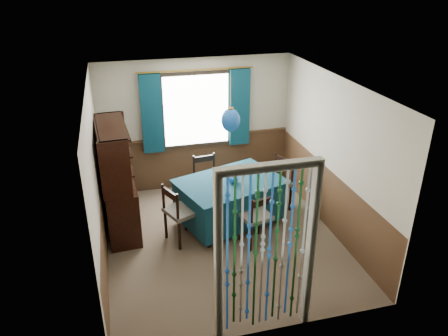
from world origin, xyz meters
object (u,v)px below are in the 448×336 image
object	(u,v)px
chair_far	(207,180)
pendant_lamp	(231,120)
sideboard	(118,195)
vase_sideboard	(119,166)
vase_table	(233,177)
chair_near	(256,217)
chair_left	(180,212)
bowl_shelf	(119,163)
dining_table	(230,199)
chair_right	(276,183)

from	to	relation	value
chair_far	pendant_lamp	distance (m)	1.55
sideboard	vase_sideboard	size ratio (longest dim) A/B	8.72
chair_far	vase_table	bearing A→B (deg)	102.99
chair_near	sideboard	size ratio (longest dim) A/B	0.49
chair_left	pendant_lamp	xyz separation A→B (m)	(0.88, 0.30, 1.32)
chair_near	bowl_shelf	distance (m)	2.25
dining_table	chair_left	distance (m)	0.93
pendant_lamp	vase_sideboard	xyz separation A→B (m)	(-1.73, 0.56, -0.83)
pendant_lamp	vase_sideboard	distance (m)	1.99
chair_far	sideboard	world-z (taller)	sideboard
sideboard	bowl_shelf	bearing A→B (deg)	-77.00
dining_table	chair_near	xyz separation A→B (m)	(0.24, -0.68, 0.01)
dining_table	chair_right	size ratio (longest dim) A/B	1.96
chair_far	sideboard	distance (m)	1.62
chair_right	bowl_shelf	distance (m)	2.74
dining_table	sideboard	xyz separation A→B (m)	(-1.79, 0.30, 0.16)
chair_near	chair_right	size ratio (longest dim) A/B	0.90
chair_far	vase_table	distance (m)	0.91
chair_right	dining_table	bearing A→B (deg)	78.81
chair_left	chair_far	bearing A→B (deg)	123.91
chair_near	chair_far	xyz separation A→B (m)	(-0.47, 1.40, 0.02)
chair_left	sideboard	size ratio (longest dim) A/B	0.54
sideboard	pendant_lamp	distance (m)	2.18
chair_near	bowl_shelf	size ratio (longest dim) A/B	4.19
chair_right	pendant_lamp	world-z (taller)	pendant_lamp
pendant_lamp	bowl_shelf	size ratio (longest dim) A/B	4.03
bowl_shelf	pendant_lamp	bearing A→B (deg)	-3.21
chair_near	vase_table	world-z (taller)	vase_table
chair_right	chair_left	bearing A→B (deg)	80.73
chair_near	sideboard	xyz separation A→B (m)	(-2.02, 0.97, 0.15)
vase_sideboard	dining_table	bearing A→B (deg)	-17.94
vase_table	pendant_lamp	bearing A→B (deg)	122.23
vase_table	bowl_shelf	world-z (taller)	bowl_shelf
chair_right	sideboard	xyz separation A→B (m)	(-2.70, 0.05, 0.10)
dining_table	bowl_shelf	world-z (taller)	bowl_shelf
chair_near	chair_right	distance (m)	1.14
chair_far	chair_left	distance (m)	1.22
chair_far	vase_sideboard	world-z (taller)	vase_sideboard
vase_table	bowl_shelf	xyz separation A→B (m)	(-1.76, 0.15, 0.38)
sideboard	chair_right	bearing A→B (deg)	-4.89
chair_left	vase_table	bearing A→B (deg)	81.46
chair_far	vase_table	xyz separation A→B (m)	(0.26, -0.78, 0.39)
dining_table	pendant_lamp	xyz separation A→B (m)	(-0.00, 0.00, 1.38)
chair_far	chair_near	bearing A→B (deg)	102.71
pendant_lamp	vase_table	distance (m)	0.96
pendant_lamp	chair_near	bearing A→B (deg)	-70.69
chair_right	vase_table	size ratio (longest dim) A/B	5.69
pendant_lamp	vase_table	bearing A→B (deg)	-57.77
chair_far	pendant_lamp	xyz separation A→B (m)	(0.23, -0.73, 1.34)
chair_left	vase_table	distance (m)	1.02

